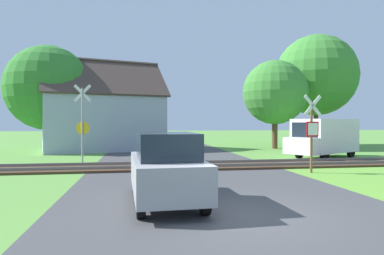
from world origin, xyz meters
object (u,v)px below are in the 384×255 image
at_px(tree_right, 275,92).
at_px(house, 102,120).
at_px(tree_left, 49,88).
at_px(mail_truck, 324,137).
at_px(crossing_sign_far, 82,121).
at_px(stop_sign_near, 312,130).
at_px(tree_far, 316,75).
at_px(parked_car, 166,168).

bearing_deg(tree_right, house, 176.70).
relative_size(tree_left, mail_truck, 1.46).
relative_size(house, mail_truck, 1.92).
relative_size(crossing_sign_far, mail_truck, 0.76).
relative_size(tree_right, tree_left, 0.92).
bearing_deg(stop_sign_near, tree_right, -119.40).
distance_m(stop_sign_near, tree_right, 13.48).
distance_m(tree_far, parked_car, 24.88).
relative_size(house, parked_car, 2.45).
bearing_deg(stop_sign_near, crossing_sign_far, -38.65).
bearing_deg(tree_far, mail_truck, -116.66).
distance_m(stop_sign_near, crossing_sign_far, 10.69).
xyz_separation_m(stop_sign_near, crossing_sign_far, (-9.64, 4.61, 0.38)).
bearing_deg(crossing_sign_far, parked_car, -59.66).
relative_size(crossing_sign_far, tree_right, 0.57).
height_order(tree_left, parked_car, tree_left).
bearing_deg(crossing_sign_far, stop_sign_near, -16.30).
relative_size(house, tree_left, 1.32).
bearing_deg(tree_far, tree_right, -153.30).
bearing_deg(tree_far, crossing_sign_far, -149.98).
bearing_deg(tree_far, parked_car, -127.41).
relative_size(crossing_sign_far, tree_far, 0.40).
bearing_deg(tree_left, tree_far, 5.51).
distance_m(crossing_sign_far, house, 8.84).
distance_m(house, tree_right, 13.48).
xyz_separation_m(crossing_sign_far, tree_left, (-3.63, 8.40, 2.38)).
xyz_separation_m(tree_right, tree_left, (-16.98, 0.32, 0.11)).
bearing_deg(house, mail_truck, -46.93).
height_order(house, tree_far, tree_far).
height_order(tree_right, mail_truck, tree_right).
height_order(crossing_sign_far, parked_car, crossing_sign_far).
xyz_separation_m(stop_sign_near, parked_car, (-6.24, -4.21, -0.86)).
bearing_deg(tree_far, tree_left, -174.49).
height_order(house, parked_car, house).
distance_m(tree_right, parked_car, 19.91).
xyz_separation_m(house, tree_right, (13.28, -0.76, 2.19)).
relative_size(crossing_sign_far, parked_car, 0.97).
relative_size(stop_sign_near, crossing_sign_far, 0.80).
height_order(stop_sign_near, crossing_sign_far, crossing_sign_far).
xyz_separation_m(stop_sign_near, tree_right, (3.71, 12.68, 2.65)).
height_order(stop_sign_near, mail_truck, stop_sign_near).
relative_size(tree_far, tree_left, 1.29).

